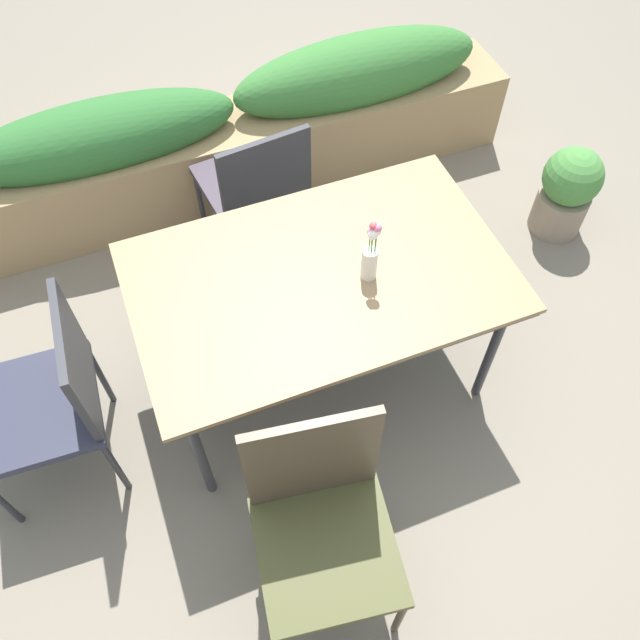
% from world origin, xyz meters
% --- Properties ---
extents(ground_plane, '(12.00, 12.00, 0.00)m').
position_xyz_m(ground_plane, '(0.00, 0.00, 0.00)').
color(ground_plane, '#756B5B').
extents(dining_table, '(1.49, 0.94, 0.75)m').
position_xyz_m(dining_table, '(0.10, -0.05, 0.70)').
color(dining_table, '#8C704C').
rests_on(dining_table, ground).
extents(chair_end_left, '(0.52, 0.52, 0.91)m').
position_xyz_m(chair_end_left, '(-1.03, -0.05, 0.52)').
color(chair_end_left, '#292B3D').
rests_on(chair_end_left, ground).
extents(chair_far_side, '(0.53, 0.53, 0.87)m').
position_xyz_m(chair_far_side, '(0.09, 0.80, 0.49)').
color(chair_far_side, '#3A313C').
rests_on(chair_far_side, ground).
extents(chair_near_left, '(0.54, 0.54, 1.00)m').
position_xyz_m(chair_near_left, '(-0.23, -0.88, 0.55)').
color(chair_near_left, '#474725').
rests_on(chair_near_left, ground).
extents(flower_vase, '(0.06, 0.06, 0.30)m').
position_xyz_m(flower_vase, '(0.27, -0.12, 0.87)').
color(flower_vase, silver).
rests_on(flower_vase, dining_table).
extents(planter_box, '(3.17, 0.43, 0.79)m').
position_xyz_m(planter_box, '(0.16, 1.33, 0.37)').
color(planter_box, '#9E7F56').
rests_on(planter_box, ground).
extents(potted_plant, '(0.31, 0.31, 0.53)m').
position_xyz_m(potted_plant, '(1.69, 0.37, 0.27)').
color(potted_plant, gray).
rests_on(potted_plant, ground).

